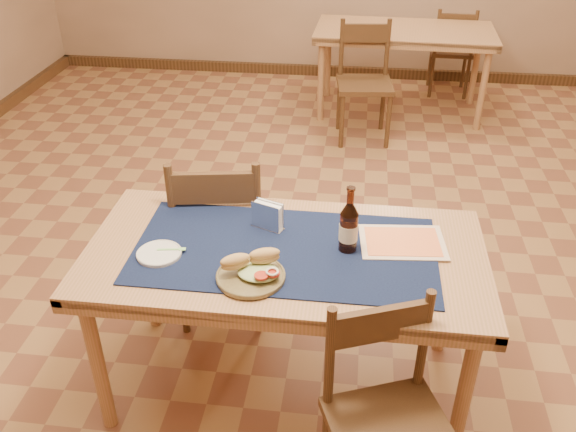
# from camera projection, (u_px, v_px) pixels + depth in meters

# --- Properties ---
(room) EXTENTS (6.04, 7.04, 2.84)m
(room) POSITION_uv_depth(u_px,v_px,m) (307.00, 32.00, 2.76)
(room) COLOR #996E43
(room) RESTS_ON ground
(main_table) EXTENTS (1.60, 0.80, 0.75)m
(main_table) POSITION_uv_depth(u_px,v_px,m) (285.00, 267.00, 2.47)
(main_table) COLOR #A4724D
(main_table) RESTS_ON ground
(placemat) EXTENTS (1.20, 0.60, 0.01)m
(placemat) POSITION_uv_depth(u_px,v_px,m) (285.00, 250.00, 2.43)
(placemat) COLOR #101C3C
(placemat) RESTS_ON main_table
(baseboard) EXTENTS (6.00, 7.00, 0.10)m
(baseboard) POSITION_uv_depth(u_px,v_px,m) (303.00, 270.00, 3.47)
(baseboard) COLOR #4A2F1A
(baseboard) RESTS_ON ground
(back_table) EXTENTS (1.54, 0.81, 0.75)m
(back_table) POSITION_uv_depth(u_px,v_px,m) (404.00, 38.00, 5.24)
(back_table) COLOR #A4724D
(back_table) RESTS_ON ground
(chair_main_far) EXTENTS (0.51, 0.51, 0.96)m
(chair_main_far) POSITION_uv_depth(u_px,v_px,m) (220.00, 233.00, 2.99)
(chair_main_far) COLOR #4A2F1A
(chair_main_far) RESTS_ON ground
(chair_main_near) EXTENTS (0.52, 0.52, 0.87)m
(chair_main_near) POSITION_uv_depth(u_px,v_px,m) (388.00, 421.00, 2.09)
(chair_main_near) COLOR #4A2F1A
(chair_main_near) RESTS_ON ground
(chair_back_near) EXTENTS (0.48, 0.48, 0.93)m
(chair_back_near) POSITION_uv_depth(u_px,v_px,m) (364.00, 80.00, 4.89)
(chair_back_near) COLOR #4A2F1A
(chair_back_near) RESTS_ON ground
(chair_back_far) EXTENTS (0.40, 0.40, 0.83)m
(chair_back_far) POSITION_uv_depth(u_px,v_px,m) (452.00, 50.00, 5.75)
(chair_back_far) COLOR #4A2F1A
(chair_back_far) RESTS_ON ground
(sandwich_plate) EXTENTS (0.26, 0.26, 0.10)m
(sandwich_plate) POSITION_uv_depth(u_px,v_px,m) (252.00, 271.00, 2.26)
(sandwich_plate) COLOR brown
(sandwich_plate) RESTS_ON placemat
(side_plate) EXTENTS (0.18, 0.18, 0.01)m
(side_plate) POSITION_uv_depth(u_px,v_px,m) (159.00, 253.00, 2.39)
(side_plate) COLOR silver
(side_plate) RESTS_ON placemat
(fork) EXTENTS (0.11, 0.03, 0.00)m
(fork) POSITION_uv_depth(u_px,v_px,m) (174.00, 249.00, 2.40)
(fork) COLOR #86D776
(fork) RESTS_ON side_plate
(beer_bottle) EXTENTS (0.07, 0.07, 0.28)m
(beer_bottle) POSITION_uv_depth(u_px,v_px,m) (349.00, 227.00, 2.37)
(beer_bottle) COLOR #431B0C
(beer_bottle) RESTS_ON placemat
(napkin_holder) EXTENTS (0.15, 0.10, 0.12)m
(napkin_holder) POSITION_uv_depth(u_px,v_px,m) (268.00, 216.00, 2.53)
(napkin_holder) COLOR silver
(napkin_holder) RESTS_ON placemat
(menu_card) EXTENTS (0.36, 0.28, 0.01)m
(menu_card) POSITION_uv_depth(u_px,v_px,m) (403.00, 242.00, 2.46)
(menu_card) COLOR beige
(menu_card) RESTS_ON placemat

